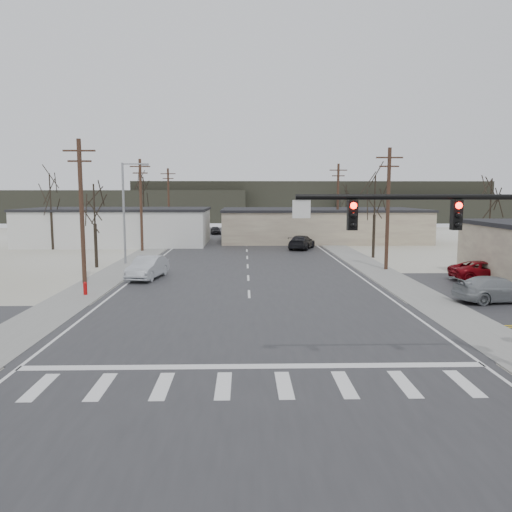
{
  "coord_description": "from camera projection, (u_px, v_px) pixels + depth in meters",
  "views": [
    {
      "loc": [
        -0.31,
        -22.74,
        6.32
      ],
      "look_at": [
        0.41,
        6.82,
        2.6
      ],
      "focal_mm": 35.0,
      "sensor_mm": 36.0,
      "label": 1
    }
  ],
  "objects": [
    {
      "name": "sidewalk_left",
      "position": [
        125.0,
        267.0,
        42.93
      ],
      "size": [
        3.0,
        90.0,
        0.06
      ],
      "primitive_type": "cube",
      "color": "gray",
      "rests_on": "ground"
    },
    {
      "name": "upole_left_d",
      "position": [
        169.0,
        201.0,
        74.0
      ],
      "size": [
        2.2,
        0.3,
        10.0
      ],
      "color": "#422C1E",
      "rests_on": "ground"
    },
    {
      "name": "sedan_crossing",
      "position": [
        148.0,
        267.0,
        36.95
      ],
      "size": [
        2.56,
        5.22,
        1.64
      ],
      "primitive_type": "imported",
      "rotation": [
        0.0,
        0.0,
        -0.17
      ],
      "color": "#B0B5BB",
      "rests_on": "main_road"
    },
    {
      "name": "traffic_signal_mast",
      "position": [
        487.0,
        242.0,
        16.81
      ],
      "size": [
        8.95,
        0.43,
        7.2
      ],
      "color": "black",
      "rests_on": "ground"
    },
    {
      "name": "hill_left",
      "position": [
        91.0,
        206.0,
        113.33
      ],
      "size": [
        70.0,
        18.0,
        7.0
      ],
      "primitive_type": "cube",
      "color": "#333026",
      "rests_on": "ground"
    },
    {
      "name": "tree_lot",
      "position": [
        491.0,
        202.0,
        45.01
      ],
      "size": [
        3.52,
        3.52,
        7.84
      ],
      "color": "black",
      "rests_on": "ground"
    },
    {
      "name": "tree_left_mid",
      "position": [
        50.0,
        194.0,
        55.77
      ],
      "size": [
        3.96,
        3.96,
        8.82
      ],
      "color": "black",
      "rests_on": "ground"
    },
    {
      "name": "sidewalk_right",
      "position": [
        369.0,
        266.0,
        43.44
      ],
      "size": [
        3.0,
        90.0,
        0.06
      ],
      "primitive_type": "cube",
      "color": "gray",
      "rests_on": "ground"
    },
    {
      "name": "upole_right_b",
      "position": [
        338.0,
        202.0,
        62.65
      ],
      "size": [
        2.2,
        0.3,
        10.0
      ],
      "color": "#422C1E",
      "rests_on": "ground"
    },
    {
      "name": "fire_hydrant",
      "position": [
        85.0,
        288.0,
        30.99
      ],
      "size": [
        0.24,
        0.24,
        0.87
      ],
      "color": "#A50C0C",
      "rests_on": "ground"
    },
    {
      "name": "upole_left_b",
      "position": [
        82.0,
        209.0,
        34.33
      ],
      "size": [
        2.2,
        0.3,
        10.0
      ],
      "color": "#422C1E",
      "rests_on": "ground"
    },
    {
      "name": "cross_road",
      "position": [
        251.0,
        329.0,
        23.35
      ],
      "size": [
        90.0,
        10.0,
        0.04
      ],
      "primitive_type": "cube",
      "color": "#2A292C",
      "rests_on": "ground"
    },
    {
      "name": "streetlight_main",
      "position": [
        126.0,
        207.0,
        44.28
      ],
      "size": [
        2.4,
        0.25,
        9.0
      ],
      "color": "gray",
      "rests_on": "ground"
    },
    {
      "name": "car_parked_red",
      "position": [
        486.0,
        271.0,
        36.05
      ],
      "size": [
        5.19,
        2.56,
        1.41
      ],
      "primitive_type": "imported",
      "rotation": [
        0.0,
        0.0,
        1.61
      ],
      "color": "maroon",
      "rests_on": "parking_lot"
    },
    {
      "name": "ground",
      "position": [
        251.0,
        329.0,
        23.35
      ],
      "size": [
        140.0,
        140.0,
        0.0
      ],
      "primitive_type": "plane",
      "color": "white",
      "rests_on": "ground"
    },
    {
      "name": "car_far_a",
      "position": [
        302.0,
        242.0,
        56.58
      ],
      "size": [
        3.88,
        5.79,
        1.56
      ],
      "primitive_type": "imported",
      "rotation": [
        0.0,
        0.0,
        2.79
      ],
      "color": "black",
      "rests_on": "main_road"
    },
    {
      "name": "hill_right",
      "position": [
        465.0,
        209.0,
        113.48
      ],
      "size": [
        60.0,
        18.0,
        5.5
      ],
      "primitive_type": "cube",
      "color": "#333026",
      "rests_on": "ground"
    },
    {
      "name": "building_left_far",
      "position": [
        119.0,
        226.0,
        62.36
      ],
      "size": [
        22.3,
        12.3,
        4.5
      ],
      "color": "silver",
      "rests_on": "ground"
    },
    {
      "name": "building_right_far",
      "position": [
        321.0,
        225.0,
        66.97
      ],
      "size": [
        26.3,
        14.3,
        4.3
      ],
      "color": "beige",
      "rests_on": "ground"
    },
    {
      "name": "tree_left_far",
      "position": [
        143.0,
        194.0,
        67.86
      ],
      "size": [
        3.96,
        3.96,
        8.82
      ],
      "color": "black",
      "rests_on": "ground"
    },
    {
      "name": "tree_right_mid",
      "position": [
        375.0,
        197.0,
        48.7
      ],
      "size": [
        3.74,
        3.74,
        8.33
      ],
      "color": "black",
      "rests_on": "ground"
    },
    {
      "name": "tree_left_near",
      "position": [
        94.0,
        206.0,
        42.23
      ],
      "size": [
        3.3,
        3.3,
        7.35
      ],
      "color": "black",
      "rests_on": "ground"
    },
    {
      "name": "main_road",
      "position": [
        248.0,
        276.0,
        38.23
      ],
      "size": [
        18.0,
        110.0,
        0.05
      ],
      "primitive_type": "cube",
      "color": "#2A292C",
      "rests_on": "ground"
    },
    {
      "name": "car_far_b",
      "position": [
        216.0,
        230.0,
        77.27
      ],
      "size": [
        1.91,
        3.7,
        1.2
      ],
      "primitive_type": "imported",
      "rotation": [
        0.0,
        0.0,
        0.14
      ],
      "color": "black",
      "rests_on": "main_road"
    },
    {
      "name": "upole_right_a",
      "position": [
        388.0,
        207.0,
        40.83
      ],
      "size": [
        2.2,
        0.3,
        10.0
      ],
      "color": "#422C1E",
      "rests_on": "ground"
    },
    {
      "name": "tree_right_far",
      "position": [
        346.0,
        198.0,
        74.59
      ],
      "size": [
        3.52,
        3.52,
        7.84
      ],
      "color": "black",
      "rests_on": "ground"
    },
    {
      "name": "car_parked_silver",
      "position": [
        497.0,
        289.0,
        29.02
      ],
      "size": [
        5.33,
        2.78,
        1.47
      ],
      "primitive_type": "imported",
      "rotation": [
        0.0,
        0.0,
        1.72
      ],
      "color": "gray",
      "rests_on": "parking_lot"
    },
    {
      "name": "upole_left_c",
      "position": [
        141.0,
        204.0,
        54.17
      ],
      "size": [
        2.2,
        0.3,
        10.0
      ],
      "color": "#422C1E",
      "rests_on": "ground"
    },
    {
      "name": "hill_center",
      "position": [
        308.0,
        201.0,
        118.37
      ],
      "size": [
        80.0,
        18.0,
        9.0
      ],
      "primitive_type": "cube",
      "color": "#333026",
      "rests_on": "ground"
    }
  ]
}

